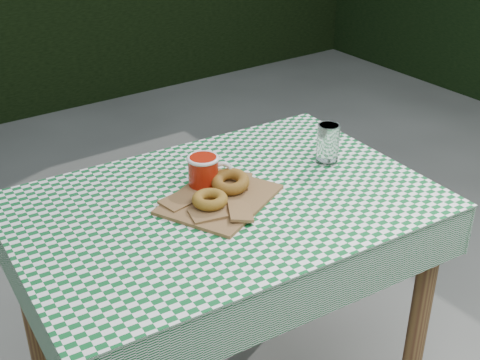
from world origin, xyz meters
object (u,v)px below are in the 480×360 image
Objects in this scene: coffee_mug at (203,172)px; paper_bag at (220,198)px; drinking_glass at (328,144)px; table at (226,310)px.

paper_bag is at bearing -67.57° from coffee_mug.
coffee_mug is at bearing 168.59° from drinking_glass.
table is 3.71× the size of paper_bag.
drinking_glass reaches higher than table.
paper_bag is 1.78× the size of coffee_mug.
table is 0.58m from drinking_glass.
table is 0.39m from paper_bag.
paper_bag is 0.40m from drinking_glass.
coffee_mug is 1.39× the size of drinking_glass.
coffee_mug is at bearing 96.99° from table.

